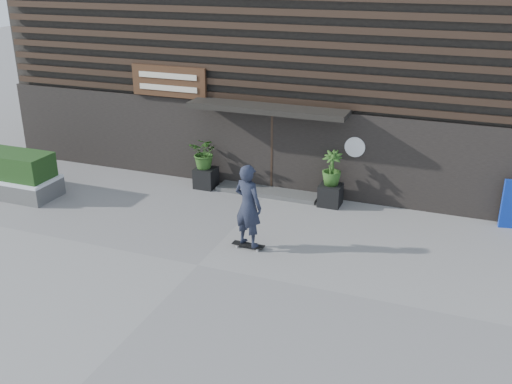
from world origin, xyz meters
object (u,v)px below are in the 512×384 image
at_px(planter_pot_left, 206,178).
at_px(skateboarder, 248,206).
at_px(planter_pot_right, 330,195).
at_px(raised_bed, 2,184).

relative_size(planter_pot_left, skateboarder, 0.29).
distance_m(planter_pot_right, raised_bed, 9.49).
distance_m(raised_bed, skateboarder, 8.08).
relative_size(planter_pot_left, planter_pot_right, 1.00).
height_order(planter_pot_right, skateboarder, skateboarder).
bearing_deg(planter_pot_left, planter_pot_right, 0.00).
height_order(planter_pot_left, planter_pot_right, same).
bearing_deg(skateboarder, raised_bed, 174.90).
xyz_separation_m(raised_bed, skateboarder, (8.00, -0.71, 0.83)).
bearing_deg(planter_pot_right, raised_bed, -164.70).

